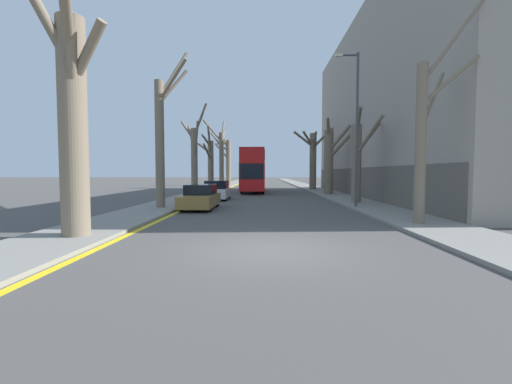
# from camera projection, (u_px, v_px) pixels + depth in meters

# --- Properties ---
(ground_plane) EXTENTS (300.00, 300.00, 0.00)m
(ground_plane) POSITION_uv_depth(u_px,v_px,m) (268.00, 250.00, 9.21)
(ground_plane) COLOR #4C4947
(sidewalk_left) EXTENTS (2.94, 120.00, 0.12)m
(sidewalk_left) POSITION_uv_depth(u_px,v_px,m) (228.00, 185.00, 59.25)
(sidewalk_left) COLOR gray
(sidewalk_left) RESTS_ON ground
(sidewalk_right) EXTENTS (2.94, 120.00, 0.12)m
(sidewalk_right) POSITION_uv_depth(u_px,v_px,m) (301.00, 185.00, 58.98)
(sidewalk_right) COLOR gray
(sidewalk_right) RESTS_ON ground
(building_facade_right) EXTENTS (10.08, 33.79, 15.54)m
(building_facade_right) POSITION_uv_depth(u_px,v_px,m) (414.00, 107.00, 29.30)
(building_facade_right) COLOR #9E9384
(building_facade_right) RESTS_ON ground
(kerb_line_stripe) EXTENTS (0.24, 120.00, 0.01)m
(kerb_line_stripe) POSITION_uv_depth(u_px,v_px,m) (237.00, 185.00, 59.22)
(kerb_line_stripe) COLOR yellow
(kerb_line_stripe) RESTS_ON ground
(street_tree_left_0) EXTENTS (2.65, 3.23, 7.47)m
(street_tree_left_0) POSITION_uv_depth(u_px,v_px,m) (72.00, 116.00, 10.52)
(street_tree_left_0) COLOR #7A6B56
(street_tree_left_0) RESTS_ON ground
(street_tree_left_1) EXTENTS (2.11, 4.02, 9.13)m
(street_tree_left_1) POSITION_uv_depth(u_px,v_px,m) (162.00, 135.00, 19.49)
(street_tree_left_1) COLOR #7A6B56
(street_tree_left_1) RESTS_ON ground
(street_tree_left_2) EXTENTS (2.56, 2.94, 7.67)m
(street_tree_left_2) POSITION_uv_depth(u_px,v_px,m) (194.00, 158.00, 28.32)
(street_tree_left_2) COLOR #7A6B56
(street_tree_left_2) RESTS_ON ground
(street_tree_left_3) EXTENTS (2.75, 3.44, 6.98)m
(street_tree_left_3) POSITION_uv_depth(u_px,v_px,m) (210.00, 162.00, 37.00)
(street_tree_left_3) COLOR #7A6B56
(street_tree_left_3) RESTS_ON ground
(street_tree_left_4) EXTENTS (2.71, 3.41, 9.23)m
(street_tree_left_4) POSITION_uv_depth(u_px,v_px,m) (221.00, 156.00, 46.04)
(street_tree_left_4) COLOR #7A6B56
(street_tree_left_4) RESTS_ON ground
(street_tree_left_5) EXTENTS (2.58, 2.38, 8.81)m
(street_tree_left_5) POSITION_uv_depth(u_px,v_px,m) (228.00, 160.00, 55.54)
(street_tree_left_5) COLOR #7A6B56
(street_tree_left_5) RESTS_ON ground
(street_tree_right_0) EXTENTS (2.16, 1.88, 8.46)m
(street_tree_right_0) POSITION_uv_depth(u_px,v_px,m) (424.00, 135.00, 13.22)
(street_tree_right_0) COLOR #7A6B56
(street_tree_right_0) RESTS_ON ground
(street_tree_right_1) EXTENTS (2.14, 3.13, 6.14)m
(street_tree_right_1) POSITION_uv_depth(u_px,v_px,m) (358.00, 160.00, 22.43)
(street_tree_right_1) COLOR #7A6B56
(street_tree_right_1) RESTS_ON ground
(street_tree_right_2) EXTENTS (2.32, 3.72, 7.08)m
(street_tree_right_2) POSITION_uv_depth(u_px,v_px,m) (330.00, 158.00, 31.77)
(street_tree_right_2) COLOR #7A6B56
(street_tree_right_2) RESTS_ON ground
(street_tree_right_3) EXTENTS (4.50, 2.43, 7.30)m
(street_tree_right_3) POSITION_uv_depth(u_px,v_px,m) (313.00, 158.00, 40.73)
(street_tree_right_3) COLOR #7A6B56
(street_tree_right_3) RESTS_ON ground
(double_decker_bus) EXTENTS (2.44, 10.43, 4.49)m
(double_decker_bus) POSITION_uv_depth(u_px,v_px,m) (253.00, 169.00, 36.75)
(double_decker_bus) COLOR red
(double_decker_bus) RESTS_ON ground
(parked_car_0) EXTENTS (1.78, 4.58, 1.41)m
(parked_car_0) POSITION_uv_depth(u_px,v_px,m) (200.00, 197.00, 19.80)
(parked_car_0) COLOR olive
(parked_car_0) RESTS_ON ground
(parked_car_1) EXTENTS (1.88, 4.32, 1.47)m
(parked_car_1) POSITION_uv_depth(u_px,v_px,m) (217.00, 191.00, 26.70)
(parked_car_1) COLOR silver
(parked_car_1) RESTS_ON ground
(lamp_post) EXTENTS (1.40, 0.20, 8.99)m
(lamp_post) POSITION_uv_depth(u_px,v_px,m) (355.00, 123.00, 19.82)
(lamp_post) COLOR #4C4F54
(lamp_post) RESTS_ON ground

